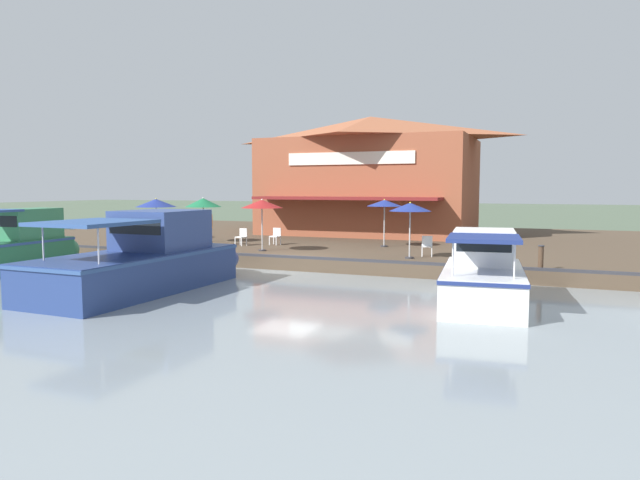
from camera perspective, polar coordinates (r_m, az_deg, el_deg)
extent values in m
plane|color=#4C5B47|center=(23.55, -3.43, -3.26)|extent=(220.00, 220.00, 0.00)
cube|color=#4C3D2D|center=(33.71, 4.63, -0.19)|extent=(22.00, 56.00, 0.60)
cube|color=#2D2D33|center=(23.56, -3.33, -1.67)|extent=(0.20, 50.40, 0.10)
cube|color=brown|center=(36.30, 5.03, 5.31)|extent=(7.93, 12.54, 5.86)
pyramid|color=#9E5638|center=(36.49, 5.07, 11.06)|extent=(8.33, 13.16, 1.45)
cube|color=maroon|center=(31.69, 2.43, 4.19)|extent=(1.80, 10.66, 0.16)
cube|color=silver|center=(32.53, 2.96, 8.17)|extent=(0.08, 7.52, 0.70)
cylinder|color=#B7B7B7|center=(30.87, -11.57, 1.81)|extent=(0.06, 0.06, 2.18)
cylinder|color=#2D2D33|center=(30.95, -11.54, -0.15)|extent=(0.36, 0.36, 0.06)
cone|color=#19663D|center=(30.83, -11.61, 3.70)|extent=(1.92, 1.92, 0.47)
cone|color=silver|center=(30.83, -11.61, 3.73)|extent=(1.19, 1.19, 0.38)
sphere|color=silver|center=(30.82, -11.61, 4.13)|extent=(0.08, 0.08, 0.08)
cylinder|color=#B7B7B7|center=(26.16, -5.81, 1.32)|extent=(0.06, 0.06, 2.21)
cylinder|color=#2D2D33|center=(26.25, -5.79, -1.02)|extent=(0.36, 0.36, 0.06)
cone|color=maroon|center=(26.11, -5.83, 3.62)|extent=(1.90, 1.90, 0.38)
cone|color=white|center=(26.11, -5.83, 3.66)|extent=(1.18, 1.18, 0.30)
sphere|color=white|center=(26.10, -5.84, 4.03)|extent=(0.08, 0.08, 0.08)
cylinder|color=#B7B7B7|center=(33.33, -16.04, 1.89)|extent=(0.06, 0.06, 2.10)
cylinder|color=#2D2D33|center=(33.40, -15.99, 0.15)|extent=(0.36, 0.36, 0.06)
cone|color=navy|center=(33.29, -16.08, 3.58)|extent=(2.24, 2.24, 0.45)
cone|color=yellow|center=(33.29, -16.08, 3.62)|extent=(1.39, 1.39, 0.36)
sphere|color=yellow|center=(33.28, -16.09, 3.97)|extent=(0.08, 0.08, 0.08)
cylinder|color=#B7B7B7|center=(23.51, 8.97, 0.78)|extent=(0.06, 0.06, 2.16)
cylinder|color=#2D2D33|center=(23.62, 8.93, -1.75)|extent=(0.36, 0.36, 0.06)
cone|color=navy|center=(23.46, 9.00, 3.28)|extent=(1.72, 1.72, 0.34)
cone|color=yellow|center=(23.46, 9.01, 3.33)|extent=(1.07, 1.07, 0.27)
sphere|color=yellow|center=(23.45, 9.01, 3.70)|extent=(0.08, 0.08, 0.08)
cylinder|color=#B7B7B7|center=(28.03, 6.44, 1.56)|extent=(0.06, 0.06, 2.19)
cylinder|color=#2D2D33|center=(28.12, 6.42, -0.61)|extent=(0.36, 0.36, 0.06)
cone|color=navy|center=(27.99, 6.46, 3.70)|extent=(1.74, 1.74, 0.31)
cone|color=yellow|center=(27.98, 6.46, 3.74)|extent=(1.08, 1.08, 0.25)
sphere|color=yellow|center=(27.98, 6.47, 4.01)|extent=(0.08, 0.08, 0.08)
cube|color=white|center=(24.21, 11.11, -1.18)|extent=(0.05, 0.05, 0.42)
cube|color=white|center=(24.22, 10.16, -1.16)|extent=(0.05, 0.05, 0.42)
cube|color=white|center=(24.61, 11.12, -1.08)|extent=(0.05, 0.05, 0.42)
cube|color=white|center=(24.62, 10.19, -1.06)|extent=(0.05, 0.05, 0.42)
cube|color=white|center=(24.39, 10.65, -0.63)|extent=(0.51, 0.51, 0.05)
cube|color=white|center=(24.57, 10.67, -0.06)|extent=(0.12, 0.44, 0.40)
cube|color=white|center=(28.65, -4.40, -0.11)|extent=(0.04, 0.04, 0.42)
cube|color=white|center=(28.86, -5.07, -0.08)|extent=(0.04, 0.04, 0.42)
cube|color=white|center=(28.99, -3.98, -0.05)|extent=(0.04, 0.04, 0.42)
cube|color=white|center=(29.20, -4.65, -0.02)|extent=(0.04, 0.04, 0.42)
cube|color=white|center=(28.91, -4.53, 0.36)|extent=(0.48, 0.48, 0.05)
cube|color=white|center=(29.06, -4.32, 0.83)|extent=(0.08, 0.44, 0.40)
cube|color=white|center=(28.47, -7.85, -0.18)|extent=(0.05, 0.05, 0.42)
cube|color=white|center=(28.72, -8.47, -0.14)|extent=(0.05, 0.05, 0.42)
cube|color=white|center=(28.78, -7.35, -0.12)|extent=(0.05, 0.05, 0.42)
cube|color=white|center=(29.03, -7.98, -0.08)|extent=(0.05, 0.05, 0.42)
cube|color=white|center=(28.73, -7.92, 0.29)|extent=(0.50, 0.50, 0.05)
cube|color=white|center=(28.86, -7.68, 0.77)|extent=(0.11, 0.44, 0.40)
cylinder|color=gold|center=(28.98, -11.34, 0.30)|extent=(0.13, 0.13, 0.87)
cylinder|color=gold|center=(29.03, -11.00, 0.31)|extent=(0.13, 0.13, 0.87)
cylinder|color=orange|center=(28.95, -11.20, 1.83)|extent=(0.51, 0.51, 0.69)
sphere|color=#DBB28E|center=(28.93, -11.21, 2.74)|extent=(0.23, 0.23, 0.23)
cylinder|color=#4C4C56|center=(31.65, -17.26, 0.51)|extent=(0.13, 0.13, 0.79)
cylinder|color=#4C4C56|center=(31.77, -17.08, 0.53)|extent=(0.13, 0.13, 0.79)
cylinder|color=orange|center=(31.66, -17.20, 1.80)|extent=(0.46, 0.46, 0.63)
sphere|color=#9E7051|center=(31.64, -17.23, 2.56)|extent=(0.21, 0.21, 0.21)
cube|color=#287047|center=(26.38, -28.25, -1.41)|extent=(4.88, 1.91, 1.26)
ellipsoid|color=#287047|center=(28.04, -24.60, -0.90)|extent=(1.76, 1.70, 1.26)
cube|color=#2D4C84|center=(26.33, -28.30, -0.21)|extent=(4.93, 1.95, 0.10)
cube|color=#337A51|center=(26.85, -27.02, 1.47)|extent=(2.41, 1.47, 1.27)
cube|color=black|center=(26.07, -28.89, 1.64)|extent=(0.11, 1.20, 0.45)
cylinder|color=silver|center=(28.10, -24.39, 1.03)|extent=(0.10, 1.37, 0.04)
cube|color=white|center=(17.29, 15.96, -4.48)|extent=(5.24, 2.70, 1.08)
ellipsoid|color=white|center=(19.78, 16.00, -3.27)|extent=(1.98, 2.26, 1.08)
cube|color=navy|center=(17.22, 15.99, -2.96)|extent=(5.30, 2.74, 0.10)
cube|color=white|center=(18.03, 16.06, -0.66)|extent=(2.16, 1.95, 1.06)
cube|color=black|center=(17.05, 16.06, -0.54)|extent=(0.22, 1.54, 0.37)
cube|color=navy|center=(15.92, 16.07, 0.17)|extent=(2.35, 2.08, 0.11)
cylinder|color=silver|center=(15.34, 18.89, -1.91)|extent=(0.05, 0.05, 0.97)
cylinder|color=silver|center=(15.35, 13.14, -1.76)|extent=(0.05, 0.05, 0.97)
cube|color=navy|center=(19.69, -17.93, -3.07)|extent=(7.53, 3.19, 1.29)
ellipsoid|color=navy|center=(22.60, -11.68, -1.88)|extent=(2.70, 2.93, 1.29)
cube|color=#2D4C84|center=(19.62, -17.97, -1.44)|extent=(7.62, 3.23, 0.10)
cube|color=navy|center=(20.55, -15.61, 1.01)|extent=(2.71, 2.47, 1.34)
cube|color=black|center=(19.55, -18.03, 1.23)|extent=(0.11, 2.11, 0.47)
cube|color=#2D4C84|center=(18.25, -21.71, 1.61)|extent=(3.07, 2.63, 0.11)
cylinder|color=silver|center=(16.91, -21.29, -0.47)|extent=(0.05, 0.05, 1.08)
cylinder|color=silver|center=(18.45, -25.96, -0.19)|extent=(0.05, 0.05, 1.08)
cylinder|color=#473323|center=(21.52, 21.21, -1.70)|extent=(0.18, 0.18, 0.83)
cylinder|color=#2D2D33|center=(21.47, 21.25, -0.54)|extent=(0.22, 0.22, 0.04)
cylinder|color=brown|center=(44.02, -3.22, 3.77)|extent=(0.37, 0.37, 3.51)
sphere|color=#427A38|center=(44.05, -3.24, 7.87)|extent=(3.71, 3.71, 3.71)
sphere|color=#427A38|center=(43.61, -4.32, 7.40)|extent=(2.59, 2.59, 2.59)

